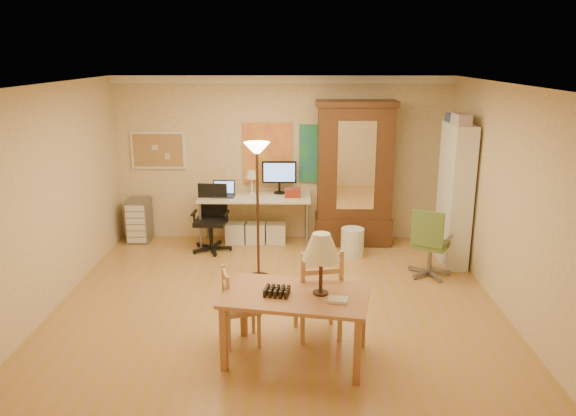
{
  "coord_description": "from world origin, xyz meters",
  "views": [
    {
      "loc": [
        0.23,
        -6.65,
        3.04
      ],
      "look_at": [
        0.12,
        0.3,
        1.12
      ],
      "focal_mm": 35.0,
      "sensor_mm": 36.0,
      "label": 1
    }
  ],
  "objects_px": {
    "office_chair_green": "(429,258)",
    "dining_table": "(305,281)",
    "office_chair_black": "(212,233)",
    "bookshelf": "(455,195)",
    "computer_desk": "(257,214)",
    "armoire": "(354,183)"
  },
  "relations": [
    {
      "from": "office_chair_green",
      "to": "office_chair_black",
      "type": "bearing_deg",
      "value": 161.95
    },
    {
      "from": "office_chair_green",
      "to": "armoire",
      "type": "distance_m",
      "value": 1.89
    },
    {
      "from": "computer_desk",
      "to": "office_chair_black",
      "type": "height_order",
      "value": "computer_desk"
    },
    {
      "from": "office_chair_black",
      "to": "bookshelf",
      "type": "distance_m",
      "value": 3.77
    },
    {
      "from": "computer_desk",
      "to": "bookshelf",
      "type": "bearing_deg",
      "value": -15.53
    },
    {
      "from": "office_chair_green",
      "to": "armoire",
      "type": "xyz_separation_m",
      "value": [
        -0.93,
        1.47,
        0.75
      ]
    },
    {
      "from": "office_chair_black",
      "to": "bookshelf",
      "type": "height_order",
      "value": "bookshelf"
    },
    {
      "from": "office_chair_green",
      "to": "armoire",
      "type": "relative_size",
      "value": 0.43
    },
    {
      "from": "office_chair_black",
      "to": "office_chair_green",
      "type": "bearing_deg",
      "value": -18.05
    },
    {
      "from": "armoire",
      "to": "computer_desk",
      "type": "bearing_deg",
      "value": -177.17
    },
    {
      "from": "computer_desk",
      "to": "office_chair_black",
      "type": "distance_m",
      "value": 0.82
    },
    {
      "from": "computer_desk",
      "to": "office_chair_black",
      "type": "xyz_separation_m",
      "value": [
        -0.71,
        -0.35,
        -0.22
      ]
    },
    {
      "from": "office_chair_green",
      "to": "dining_table",
      "type": "bearing_deg",
      "value": -128.37
    },
    {
      "from": "bookshelf",
      "to": "dining_table",
      "type": "bearing_deg",
      "value": -128.41
    },
    {
      "from": "computer_desk",
      "to": "office_chair_green",
      "type": "distance_m",
      "value": 2.87
    },
    {
      "from": "office_chair_black",
      "to": "bookshelf",
      "type": "bearing_deg",
      "value": -7.41
    },
    {
      "from": "dining_table",
      "to": "computer_desk",
      "type": "relative_size",
      "value": 0.88
    },
    {
      "from": "office_chair_green",
      "to": "bookshelf",
      "type": "height_order",
      "value": "bookshelf"
    },
    {
      "from": "office_chair_black",
      "to": "dining_table",
      "type": "bearing_deg",
      "value": -66.41
    },
    {
      "from": "dining_table",
      "to": "office_chair_green",
      "type": "xyz_separation_m",
      "value": [
        1.77,
        2.24,
        -0.59
      ]
    },
    {
      "from": "dining_table",
      "to": "office_chair_black",
      "type": "height_order",
      "value": "dining_table"
    },
    {
      "from": "armoire",
      "to": "bookshelf",
      "type": "distance_m",
      "value": 1.65
    }
  ]
}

